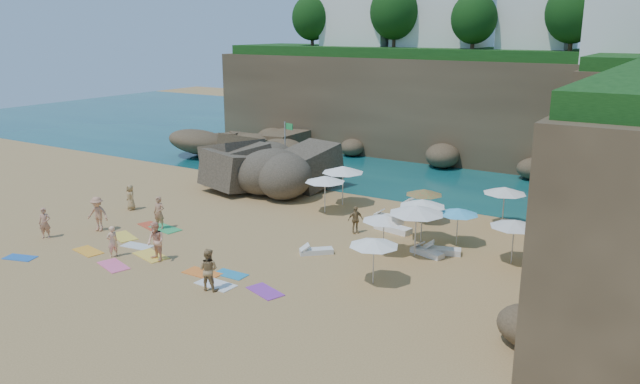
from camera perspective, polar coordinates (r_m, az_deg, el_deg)
The scene contains 50 objects.
ground at distance 32.25m, azimuth -5.87°, elevation -4.11°, with size 120.00×120.00×0.00m, color tan.
seawater at distance 58.09m, azimuth 12.63°, elevation 4.18°, with size 120.00×120.00×0.00m, color #0C4751.
cliff_back at distance 52.17m, azimuth 13.08°, elevation 7.42°, with size 44.00×8.00×8.00m, color brown.
rock_promontory at distance 50.97m, azimuth -4.61°, elevation 3.02°, with size 12.00×7.00×2.00m, color brown, non-canonical shape.
clifftop_buildings at distance 52.22m, azimuth 14.89°, elevation 15.29°, with size 28.48×9.48×7.00m.
clifftop_trees at distance 45.69m, azimuth 14.65°, elevation 15.45°, with size 35.60×23.82×4.40m.
marina_masts at distance 64.94m, azimuth -1.16°, elevation 8.32°, with size 3.10×0.10×6.00m.
rock_outcrop at distance 42.07m, azimuth -4.46°, elevation 0.47°, with size 7.78×5.84×3.11m, color brown, non-canonical shape.
flag_pole at distance 44.56m, azimuth -3.08°, elevation 4.62°, with size 0.76×0.21×3.94m.
parasol_0 at distance 37.23m, azimuth 2.10°, elevation 2.08°, with size 2.54×2.54×2.40m.
parasol_1 at distance 35.62m, azimuth 0.46°, elevation 1.20°, with size 2.33×2.33×2.21m.
parasol_2 at distance 34.70m, azimuth 16.54°, elevation 0.15°, with size 2.30×2.30×2.17m.
parasol_3 at distance 33.38m, azimuth 20.41°, elevation -0.97°, with size 2.16×2.16×2.04m.
parasol_4 at distance 29.33m, azimuth 17.35°, elevation -2.75°, with size 2.20×2.20×2.08m.
parasol_5 at distance 29.36m, azimuth 5.87°, elevation -2.35°, with size 2.07×2.07×1.96m.
parasol_6 at distance 34.32m, azimuth 9.50°, elevation 0.00°, with size 2.02×2.02×1.91m.
parasol_7 at distance 31.25m, azimuth 9.35°, elevation -0.98°, with size 2.32×2.32×2.20m.
parasol_8 at distance 28.59m, azimuth 22.87°, elevation -3.76°, with size 2.18×2.18×2.06m.
parasol_9 at distance 25.96m, azimuth 4.95°, elevation -4.60°, with size 2.11×2.11×1.99m.
parasol_10 at distance 31.16m, azimuth 12.53°, elevation -1.73°, with size 2.00×2.00×1.89m.
parasol_11 at distance 29.17m, azimuth 8.81°, elevation -1.60°, with size 2.61×2.61×2.47m.
lounger_0 at distance 35.18m, azimuth 6.25°, elevation -2.28°, with size 1.57×0.52×0.24m, color white.
lounger_1 at distance 37.37m, azimuth 8.89°, elevation -1.31°, with size 1.82×0.61×0.28m, color white.
lounger_2 at distance 30.32m, azimuth 11.07°, elevation -5.30°, with size 1.79×0.60×0.28m, color silver.
lounger_3 at distance 29.98m, azimuth 9.76°, elevation -5.49°, with size 1.65×0.55×0.26m, color silver.
lounger_4 at distance 33.12m, azimuth 6.69°, elevation -3.33°, with size 2.03×0.68×0.32m, color white.
lounger_5 at distance 29.75m, azimuth -0.33°, elevation -5.44°, with size 1.58×0.53×0.25m, color silver.
towel_0 at distance 32.45m, azimuth -25.74°, elevation -5.43°, with size 1.47×0.73×0.03m, color blue.
towel_1 at distance 29.83m, azimuth -18.36°, elevation -6.40°, with size 1.74×0.87×0.03m, color #F96193.
towel_2 at distance 32.08m, azimuth -20.44°, elevation -5.09°, with size 1.63×0.82×0.03m, color #FFA228.
towel_4 at distance 33.67m, azimuth -17.52°, elevation -3.89°, with size 1.77×0.88×0.03m, color yellow.
towel_5 at distance 32.05m, azimuth -16.39°, elevation -4.76°, with size 1.53×0.76×0.03m, color silver.
towel_6 at distance 25.82m, azimuth -5.04°, elevation -9.03°, with size 1.67×0.83×0.03m, color purple.
towel_7 at distance 35.02m, azimuth -15.20°, elevation -3.00°, with size 1.62×0.81×0.03m, color #CA4223.
towel_8 at distance 27.67m, azimuth -8.17°, elevation -7.45°, with size 1.48×0.74×0.03m, color teal.
towel_10 at distance 27.99m, azimuth -10.71°, elevation -7.30°, with size 1.70×0.85×0.03m, color orange.
towel_11 at distance 34.36m, azimuth -13.98°, elevation -3.26°, with size 1.85×0.93×0.03m, color green.
towel_12 at distance 30.56m, azimuth -15.21°, elevation -5.64°, with size 1.87×0.94×0.03m, color yellow.
towel_13 at distance 26.73m, azimuth -9.51°, elevation -8.33°, with size 1.74×0.87×0.03m, color white.
person_stand_0 at distance 34.65m, azimuth -23.86°, elevation -2.61°, with size 0.58×0.38×1.59m, color tan.
person_stand_1 at distance 25.98m, azimuth -10.18°, elevation -6.98°, with size 0.86×0.67×1.77m, color #A88554.
person_stand_2 at distance 42.21m, azimuth 0.66°, elevation 1.86°, with size 1.21×0.50×1.87m, color tan.
person_stand_3 at distance 32.51m, azimuth 3.25°, elevation -2.54°, with size 0.86×0.36×1.47m, color olive.
person_stand_4 at distance 33.53m, azimuth 18.82°, elevation -2.72°, with size 0.76×0.41×1.55m, color #E1A676.
person_stand_5 at distance 43.86m, azimuth -3.49°, elevation 2.31°, with size 1.70×0.49×1.83m, color #A67253.
person_stand_6 at distance 30.76m, azimuth -18.46°, elevation -4.31°, with size 0.55×0.36×1.50m, color #F7BC8C.
person_lie_0 at distance 34.93m, azimuth -19.57°, elevation -3.00°, with size 1.18×1.82×0.49m, color tan.
person_lie_2 at distance 38.37m, azimuth -16.86°, elevation -1.27°, with size 0.73×1.49×0.40m, color #A38251.
person_lie_4 at distance 34.34m, azimuth -14.42°, elevation -2.96°, with size 0.63×1.74×0.42m, color #AB7755.
person_lie_5 at distance 29.75m, azimuth -14.71°, elevation -5.50°, with size 0.88×1.82×0.69m, color #F9B28D.
Camera 1 is at (18.91, -23.92, 10.48)m, focal length 35.00 mm.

